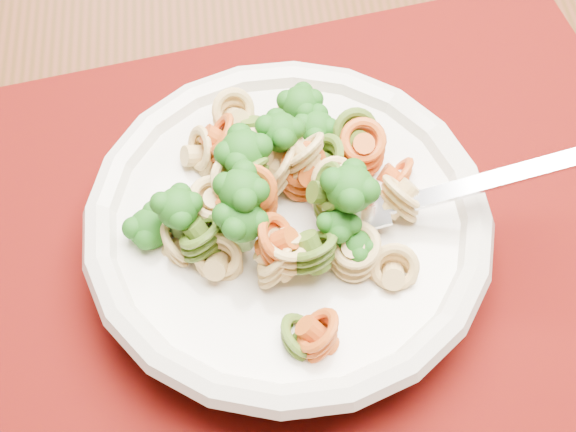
{
  "coord_description": "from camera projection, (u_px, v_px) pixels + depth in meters",
  "views": [
    {
      "loc": [
        0.03,
        -0.79,
        1.2
      ],
      "look_at": [
        0.02,
        -0.54,
        0.8
      ],
      "focal_mm": 50.0,
      "sensor_mm": 36.0,
      "label": 1
    }
  ],
  "objects": [
    {
      "name": "dining_table",
      "position": [
        264.0,
        148.0,
        0.66
      ],
      "size": [
        1.68,
        1.2,
        0.76
      ],
      "rotation": [
        0.0,
        0.0,
        0.13
      ],
      "color": "#592B19",
      "rests_on": "ground"
    },
    {
      "name": "placemat",
      "position": [
        306.0,
        261.0,
        0.5
      ],
      "size": [
        0.59,
        0.52,
        0.0
      ],
      "primitive_type": "cube",
      "rotation": [
        0.0,
        0.0,
        0.3
      ],
      "color": "#580F03",
      "rests_on": "dining_table"
    },
    {
      "name": "pasta_bowl",
      "position": [
        288.0,
        226.0,
        0.48
      ],
      "size": [
        0.24,
        0.24,
        0.05
      ],
      "color": "beige",
      "rests_on": "placemat"
    },
    {
      "name": "pasta_broccoli_heap",
      "position": [
        288.0,
        210.0,
        0.46
      ],
      "size": [
        0.21,
        0.21,
        0.06
      ],
      "primitive_type": null,
      "color": "tan",
      "rests_on": "pasta_bowl"
    },
    {
      "name": "fork",
      "position": [
        368.0,
        214.0,
        0.46
      ],
      "size": [
        0.18,
        0.05,
        0.08
      ],
      "primitive_type": null,
      "rotation": [
        0.0,
        -0.35,
        0.13
      ],
      "color": "silver",
      "rests_on": "pasta_bowl"
    }
  ]
}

